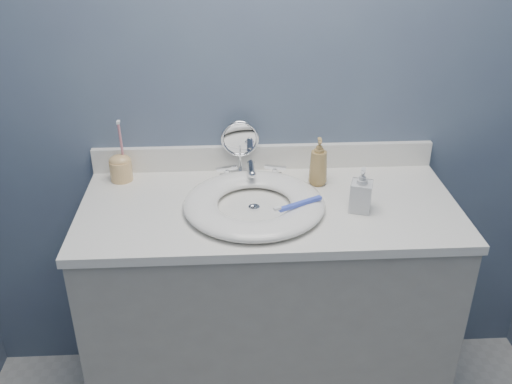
{
  "coord_description": "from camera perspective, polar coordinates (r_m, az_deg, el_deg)",
  "views": [
    {
      "loc": [
        -0.13,
        -0.63,
        1.79
      ],
      "look_at": [
        -0.04,
        0.94,
        0.94
      ],
      "focal_mm": 40.0,
      "sensor_mm": 36.0,
      "label": 1
    }
  ],
  "objects": [
    {
      "name": "countertop",
      "position": [
        1.85,
        1.31,
        -1.57
      ],
      "size": [
        1.22,
        0.57,
        0.03
      ],
      "primitive_type": "cube",
      "color": "white",
      "rests_on": "vanity_cabinet"
    },
    {
      "name": "back_wall",
      "position": [
        1.97,
        0.8,
        10.95
      ],
      "size": [
        2.2,
        0.02,
        2.4
      ],
      "primitive_type": "cube",
      "color": "#4D5A74",
      "rests_on": "ground"
    },
    {
      "name": "makeup_mirror",
      "position": [
        2.0,
        -1.61,
        4.76
      ],
      "size": [
        0.13,
        0.08,
        0.2
      ],
      "rotation": [
        0.0,
        0.0,
        -0.02
      ],
      "color": "silver",
      "rests_on": "countertop"
    },
    {
      "name": "toothbrush_lying",
      "position": [
        1.76,
        4.27,
        -1.23
      ],
      "size": [
        0.16,
        0.09,
        0.02
      ],
      "rotation": [
        0.0,
        0.0,
        0.49
      ],
      "color": "blue",
      "rests_on": "basin"
    },
    {
      "name": "vanity_cabinet",
      "position": [
        2.11,
        1.17,
        -12.02
      ],
      "size": [
        1.2,
        0.55,
        0.85
      ],
      "primitive_type": "cube",
      "color": "#A8A599",
      "rests_on": "ground"
    },
    {
      "name": "toothbrush_holder",
      "position": [
        2.03,
        -13.38,
        2.48
      ],
      "size": [
        0.08,
        0.08,
        0.22
      ],
      "rotation": [
        0.0,
        0.0,
        -0.03
      ],
      "color": "#E5B572",
      "rests_on": "countertop"
    },
    {
      "name": "backsplash",
      "position": [
        2.06,
        0.77,
        3.52
      ],
      "size": [
        1.22,
        0.02,
        0.09
      ],
      "primitive_type": "cube",
      "color": "white",
      "rests_on": "countertop"
    },
    {
      "name": "soap_bottle_clear",
      "position": [
        1.8,
        10.5,
        0.23
      ],
      "size": [
        0.08,
        0.08,
        0.15
      ],
      "primitive_type": "imported",
      "rotation": [
        0.0,
        0.0,
        -0.32
      ],
      "color": "silver",
      "rests_on": "countertop"
    },
    {
      "name": "faucet",
      "position": [
        1.98,
        -0.49,
        1.87
      ],
      "size": [
        0.25,
        0.13,
        0.07
      ],
      "color": "silver",
      "rests_on": "countertop"
    },
    {
      "name": "drain",
      "position": [
        1.81,
        -0.19,
        -1.56
      ],
      "size": [
        0.04,
        0.04,
        0.01
      ],
      "primitive_type": "cylinder",
      "color": "silver",
      "rests_on": "countertop"
    },
    {
      "name": "soap_bottle_amber",
      "position": [
        1.94,
        6.28,
        3.04
      ],
      "size": [
        0.07,
        0.07,
        0.17
      ],
      "primitive_type": "imported",
      "rotation": [
        0.0,
        0.0,
        -0.05
      ],
      "color": "#A8874C",
      "rests_on": "countertop"
    },
    {
      "name": "basin",
      "position": [
        1.81,
        -0.19,
        -1.15
      ],
      "size": [
        0.45,
        0.45,
        0.04
      ],
      "primitive_type": null,
      "color": "white",
      "rests_on": "countertop"
    }
  ]
}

